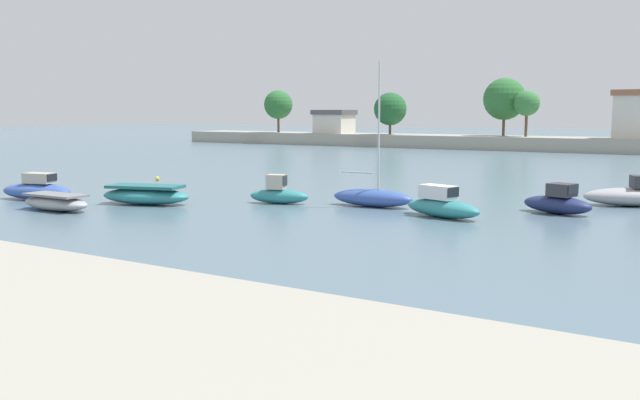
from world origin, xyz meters
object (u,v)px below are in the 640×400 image
moored_boat_4 (372,197)px  moored_boat_6 (558,202)px  moored_boat_1 (56,202)px  moored_boat_3 (279,194)px  moored_boat_5 (442,205)px  mooring_buoy_1 (157,179)px  moored_boat_0 (37,190)px  moored_boat_2 (146,195)px  moored_boat_7 (636,195)px

moored_boat_4 → moored_boat_6: bearing=13.3°
moored_boat_1 → moored_boat_4: 15.84m
moored_boat_3 → moored_boat_5: moored_boat_3 is taller
moored_boat_5 → mooring_buoy_1: size_ratio=14.58×
moored_boat_0 → mooring_buoy_1: 11.72m
moored_boat_3 → moored_boat_6: moored_boat_3 is taller
moored_boat_2 → moored_boat_6: 20.88m
moored_boat_3 → moored_boat_6: 14.09m
moored_boat_7 → moored_boat_2: bearing=-171.1°
moored_boat_4 → moored_boat_7: moored_boat_4 is taller
moored_boat_1 → moored_boat_6: bearing=29.1°
moored_boat_2 → moored_boat_4: moored_boat_4 is taller
moored_boat_3 → mooring_buoy_1: (-14.68, 5.62, -0.38)m
moored_boat_3 → moored_boat_6: bearing=0.8°
moored_boat_6 → mooring_buoy_1: bearing=-167.1°
moored_boat_3 → mooring_buoy_1: moored_boat_3 is taller
moored_boat_4 → moored_boat_5: 4.70m
moored_boat_7 → mooring_buoy_1: (-30.87, -3.44, -0.44)m
moored_boat_2 → moored_boat_7: (21.96, 13.04, 0.10)m
moored_boat_0 → moored_boat_5: moored_boat_0 is taller
moored_boat_3 → moored_boat_0: bearing=-170.7°
moored_boat_1 → moored_boat_6: (21.26, 12.14, 0.14)m
moored_boat_3 → moored_boat_5: 9.22m
moored_boat_0 → moored_boat_6: (25.78, 9.96, -0.01)m
moored_boat_0 → moored_boat_6: 27.64m
mooring_buoy_1 → moored_boat_5: bearing=-13.0°
moored_boat_3 → moored_boat_4: size_ratio=0.46×
moored_boat_1 → moored_boat_4: moored_boat_4 is taller
moored_boat_2 → moored_boat_7: bearing=13.3°
moored_boat_0 → moored_boat_2: 6.80m
moored_boat_3 → moored_boat_5: bearing=-15.6°
moored_boat_4 → moored_boat_7: (11.42, 7.44, 0.09)m
moored_boat_4 → mooring_buoy_1: 19.86m
moored_boat_5 → moored_boat_7: size_ratio=0.84×
moored_boat_2 → moored_boat_6: (19.24, 8.10, 0.05)m
moored_boat_0 → moored_boat_4: (17.08, 7.47, -0.05)m
moored_boat_2 → mooring_buoy_1: 13.10m
moored_boat_1 → moored_boat_6: size_ratio=1.15×
moored_boat_6 → moored_boat_7: size_ratio=0.72×
moored_boat_1 → moored_boat_3: size_ratio=1.26×
moored_boat_0 → moored_boat_7: moored_boat_7 is taller
moored_boat_1 → mooring_buoy_1: moored_boat_1 is taller
moored_boat_7 → moored_boat_0: bearing=-174.2°
moored_boat_2 → moored_boat_4: (10.54, 5.60, 0.01)m
moored_boat_2 → moored_boat_5: bearing=-2.2°
moored_boat_0 → moored_boat_7: size_ratio=0.89×
moored_boat_2 → moored_boat_3: moored_boat_3 is taller
moored_boat_3 → moored_boat_6: (13.48, 4.12, 0.01)m
moored_boat_2 → moored_boat_5: 15.53m
moored_boat_2 → moored_boat_3: size_ratio=1.55×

